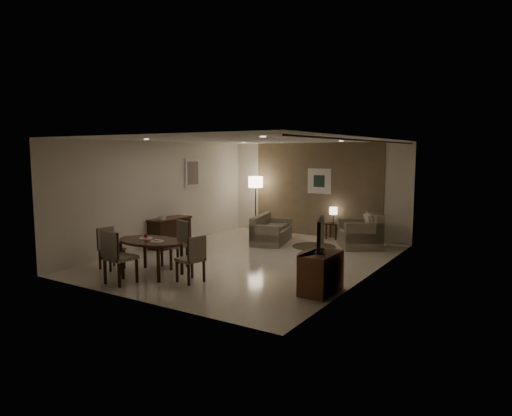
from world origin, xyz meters
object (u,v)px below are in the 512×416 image
Objects in this scene: chair_far at (174,244)px; chair_left at (112,249)px; chair_near at (121,257)px; sofa at (272,229)px; tv_cabinet at (321,273)px; floor_lamp at (256,204)px; chair_right at (190,259)px; console_desk at (170,232)px; dining_table at (151,257)px; side_table at (333,231)px; armchair at (360,230)px.

chair_left is (-0.98, -0.83, -0.05)m from chair_far.
chair_near is 1.04× the size of chair_far.
chair_left reaches higher than sofa.
floor_lamp reaches higher than tv_cabinet.
chair_right is at bearing -82.05° from chair_left.
chair_near reaches higher than tv_cabinet.
chair_left is 5.37m from floor_lamp.
chair_left reaches higher than console_desk.
dining_table is 1.03m from chair_left.
chair_far is at bearing -108.86° from side_table.
chair_right reaches higher than tv_cabinet.
console_desk reaches higher than side_table.
chair_near is at bearing -156.73° from tv_cabinet.
chair_near is at bearing -82.18° from floor_lamp.
floor_lamp is (-0.81, 4.52, 0.37)m from chair_far.
dining_table is 1.00m from chair_right.
console_desk is 0.71× the size of floor_lamp.
console_desk is at bearing -92.83° from armchair.
armchair reaches higher than dining_table.
chair_right is 0.57× the size of sofa.
console_desk is 5.11m from tv_cabinet.
chair_left reaches higher than side_table.
armchair is (2.62, 4.71, 0.10)m from dining_table.
console_desk is 1.24× the size of chair_far.
side_table is at bearing -174.49° from chair_right.
dining_table is 0.76m from chair_near.
chair_near is 1.17m from chair_left.
armchair is at bearing -32.77° from chair_left.
chair_near is 0.64× the size of sofa.
chair_far is 1.13× the size of chair_left.
chair_left is at bearing -29.82° from chair_near.
chair_right is at bearing -40.77° from console_desk.
chair_near reaches higher than chair_left.
chair_far is 0.62× the size of sofa.
chair_near is 2.23× the size of side_table.
sofa is (0.38, 4.09, 0.02)m from dining_table.
chair_near is 0.59× the size of floor_lamp.
chair_far reaches higher than chair_right.
chair_far is (-0.01, 1.46, -0.02)m from chair_near.
console_desk is 2.67× the size of side_table.
chair_right reaches higher than console_desk.
chair_far is at bearing -45.30° from chair_left.
sofa is (-2.96, 3.38, 0.02)m from tv_cabinet.
tv_cabinet is 0.93× the size of chair_far.
dining_table is 5.34m from floor_lamp.
dining_table is at bearing -90.07° from chair_near.
chair_far is 5.02m from side_table.
armchair is at bearing 100.23° from tv_cabinet.
chair_near reaches higher than chair_right.
chair_far is 1.25m from chair_right.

